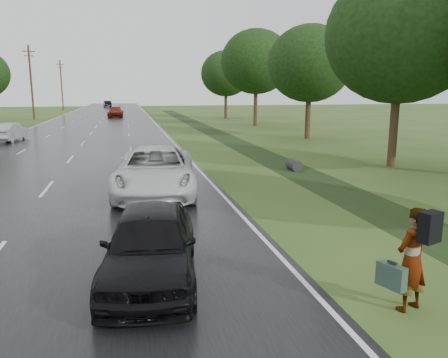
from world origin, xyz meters
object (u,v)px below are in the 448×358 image
white_pickup (156,171)px  silver_sedan (9,132)px  pedestrian (412,258)px  dark_sedan (151,244)px

white_pickup → silver_sedan: (-10.10, 20.70, -0.17)m
silver_sedan → pedestrian: bearing=122.7°
pedestrian → white_pickup: (-3.88, 10.18, -0.07)m
pedestrian → white_pickup: bearing=-89.2°
dark_sedan → white_pickup: bearing=92.9°
white_pickup → silver_sedan: size_ratio=1.46×
white_pickup → dark_sedan: bearing=-88.6°
pedestrian → silver_sedan: pedestrian is taller
white_pickup → pedestrian: bearing=-63.1°
silver_sedan → dark_sedan: bearing=116.7°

